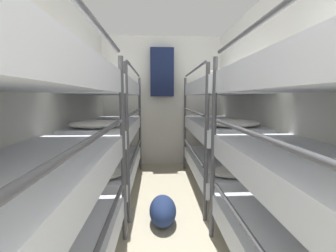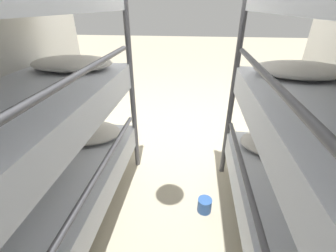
% 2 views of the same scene
% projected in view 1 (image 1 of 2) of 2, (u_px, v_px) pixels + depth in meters
% --- Properties ---
extents(wall_left, '(0.06, 4.94, 2.51)m').
position_uv_depth(wall_left, '(35.00, 107.00, 1.97)').
color(wall_left, silver).
rests_on(wall_left, ground_plane).
extents(wall_right, '(0.06, 4.94, 2.51)m').
position_uv_depth(wall_right, '(294.00, 106.00, 2.09)').
color(wall_right, silver).
rests_on(wall_right, ground_plane).
extents(wall_back, '(2.41, 0.06, 2.51)m').
position_uv_depth(wall_back, '(162.00, 102.00, 4.45)').
color(wall_back, silver).
rests_on(wall_back, ground_plane).
extents(bunk_stack_left_near, '(0.75, 1.86, 1.73)m').
position_uv_depth(bunk_stack_left_near, '(16.00, 187.00, 1.06)').
color(bunk_stack_left_near, '#4C4C51').
rests_on(bunk_stack_left_near, ground_plane).
extents(bunk_stack_right_near, '(0.75, 1.86, 1.73)m').
position_uv_depth(bunk_stack_right_near, '(331.00, 181.00, 1.14)').
color(bunk_stack_right_near, '#4C4C51').
rests_on(bunk_stack_right_near, ground_plane).
extents(bunk_stack_left_far, '(0.75, 1.86, 1.73)m').
position_uv_depth(bunk_stack_left_far, '(109.00, 128.00, 3.15)').
color(bunk_stack_left_far, '#4C4C51').
rests_on(bunk_stack_left_far, ground_plane).
extents(bunk_stack_right_far, '(0.75, 1.86, 1.73)m').
position_uv_depth(bunk_stack_right_far, '(218.00, 127.00, 3.22)').
color(bunk_stack_right_far, '#4C4C51').
rests_on(bunk_stack_right_far, ground_plane).
extents(duffel_bag, '(0.29, 0.47, 0.29)m').
position_uv_depth(duffel_bag, '(163.00, 210.00, 2.39)').
color(duffel_bag, navy).
rests_on(duffel_bag, ground_plane).
extents(hanging_coat, '(0.44, 0.12, 0.90)m').
position_uv_depth(hanging_coat, '(162.00, 72.00, 4.23)').
color(hanging_coat, '#192347').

